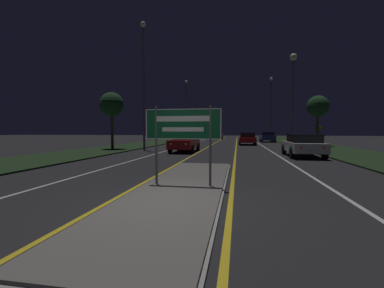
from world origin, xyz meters
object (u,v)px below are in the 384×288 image
(car_receding_2, at_px, (267,137))
(car_approaching_1, at_px, (183,137))
(car_approaching_2, at_px, (217,135))
(car_receding_0, at_px, (303,145))
(streetlight_left_far, at_px, (186,105))
(streetlight_right_near, at_px, (293,81))
(streetlight_left_near, at_px, (144,74))
(car_receding_1, at_px, (247,138))
(highway_sign, at_px, (183,128))
(streetlight_right_far, at_px, (271,101))
(warning_sign, at_px, (319,133))
(car_approaching_0, at_px, (185,142))

(car_receding_2, height_order, car_approaching_1, car_approaching_1)
(car_approaching_2, bearing_deg, car_receding_0, -76.21)
(streetlight_left_far, distance_m, car_receding_2, 13.29)
(streetlight_right_near, bearing_deg, streetlight_left_near, -162.22)
(car_receding_1, relative_size, car_receding_2, 0.94)
(highway_sign, bearing_deg, streetlight_left_near, 114.97)
(streetlight_left_near, xyz_separation_m, streetlight_right_far, (12.77, 21.08, -0.12))
(highway_sign, bearing_deg, streetlight_right_near, 69.73)
(streetlight_right_far, bearing_deg, car_approaching_1, -147.33)
(streetlight_right_near, relative_size, car_receding_1, 1.94)
(warning_sign, bearing_deg, highway_sign, -114.99)
(car_receding_0, relative_size, car_receding_1, 1.01)
(highway_sign, distance_m, car_receding_2, 31.74)
(car_receding_1, bearing_deg, streetlight_right_far, 70.51)
(highway_sign, relative_size, streetlight_right_near, 0.27)
(car_approaching_0, height_order, warning_sign, warning_sign)
(streetlight_left_far, xyz_separation_m, car_approaching_1, (0.82, -6.13, -4.90))
(streetlight_left_far, relative_size, streetlight_right_far, 0.97)
(streetlight_left_near, height_order, streetlight_left_far, streetlight_left_near)
(streetlight_right_near, xyz_separation_m, streetlight_right_far, (0.19, 17.05, 0.15))
(car_receding_2, distance_m, car_approaching_0, 20.47)
(streetlight_left_near, bearing_deg, highway_sign, -65.03)
(car_receding_1, height_order, car_receding_2, car_receding_2)
(car_receding_0, bearing_deg, warning_sign, 69.23)
(car_receding_0, height_order, car_approaching_0, car_receding_0)
(highway_sign, bearing_deg, streetlight_right_far, 79.15)
(highway_sign, distance_m, streetlight_left_far, 33.51)
(streetlight_right_near, bearing_deg, car_receding_2, 92.51)
(streetlight_right_near, bearing_deg, car_approaching_1, 142.55)
(streetlight_left_near, distance_m, car_receding_2, 22.26)
(streetlight_right_near, bearing_deg, streetlight_right_far, 89.35)
(streetlight_right_near, xyz_separation_m, car_receding_2, (-0.61, 13.88, -5.32))
(streetlight_right_near, distance_m, car_approaching_0, 11.45)
(highway_sign, height_order, streetlight_left_far, streetlight_left_far)
(highway_sign, distance_m, car_approaching_1, 27.13)
(streetlight_right_near, relative_size, car_receding_2, 1.83)
(streetlight_left_near, xyz_separation_m, warning_sign, (16.00, 7.79, -4.95))
(streetlight_right_far, height_order, car_approaching_2, streetlight_right_far)
(highway_sign, relative_size, warning_sign, 1.05)
(streetlight_left_far, distance_m, car_approaching_1, 7.89)
(car_receding_2, relative_size, car_approaching_2, 1.07)
(car_receding_2, bearing_deg, streetlight_left_near, -123.74)
(warning_sign, bearing_deg, car_receding_0, -110.77)
(car_receding_0, bearing_deg, streetlight_right_far, 87.77)
(car_receding_0, bearing_deg, car_receding_2, 89.61)
(car_receding_0, distance_m, car_approaching_2, 33.38)
(streetlight_right_far, height_order, car_approaching_1, streetlight_right_far)
(car_approaching_2, xyz_separation_m, warning_sign, (12.14, -21.39, 0.59))
(car_receding_2, height_order, warning_sign, warning_sign)
(highway_sign, height_order, car_receding_0, highway_sign)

